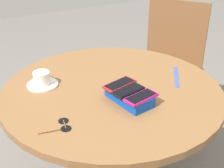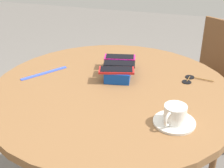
# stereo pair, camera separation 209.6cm
# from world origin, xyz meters

# --- Properties ---
(round_table) EXTENTS (0.96, 0.96, 0.76)m
(round_table) POSITION_xyz_m (0.00, 0.00, 0.63)
(round_table) COLOR #2D2D2D
(round_table) RESTS_ON ground_plane
(phone_box) EXTENTS (0.21, 0.13, 0.04)m
(phone_box) POSITION_xyz_m (-0.13, -0.01, 0.78)
(phone_box) COLOR #0F42AD
(phone_box) RESTS_ON round_table
(phone_magenta) EXTENTS (0.09, 0.14, 0.01)m
(phone_magenta) POSITION_xyz_m (-0.20, -0.02, 0.81)
(phone_magenta) COLOR #D11975
(phone_magenta) RESTS_ON phone_box
(phone_black) EXTENTS (0.08, 0.14, 0.01)m
(phone_black) POSITION_xyz_m (-0.13, -0.01, 0.81)
(phone_black) COLOR black
(phone_black) RESTS_ON phone_box
(phone_red) EXTENTS (0.09, 0.15, 0.01)m
(phone_red) POSITION_xyz_m (-0.07, 0.00, 0.81)
(phone_red) COLOR red
(phone_red) RESTS_ON phone_box
(saucer) EXTENTS (0.14, 0.14, 0.01)m
(saucer) POSITION_xyz_m (0.17, 0.26, 0.76)
(saucer) COLOR silver
(saucer) RESTS_ON round_table
(coffee_cup) EXTENTS (0.10, 0.07, 0.06)m
(coffee_cup) POSITION_xyz_m (0.17, 0.26, 0.79)
(coffee_cup) COLOR silver
(coffee_cup) RESTS_ON saucer
(lanyard_strap) EXTENTS (0.18, 0.14, 0.00)m
(lanyard_strap) POSITION_xyz_m (-0.05, -0.32, 0.76)
(lanyard_strap) COLOR blue
(lanyard_strap) RESTS_ON round_table
(sunglasses) EXTENTS (0.09, 0.12, 0.01)m
(sunglasses) POSITION_xyz_m (-0.16, 0.29, 0.76)
(sunglasses) COLOR black
(sunglasses) RESTS_ON round_table
(chair_far_side) EXTENTS (0.61, 0.61, 0.93)m
(chair_far_side) POSITION_xyz_m (0.48, -0.71, 0.49)
(chair_far_side) COLOR brown
(chair_far_side) RESTS_ON ground_plane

